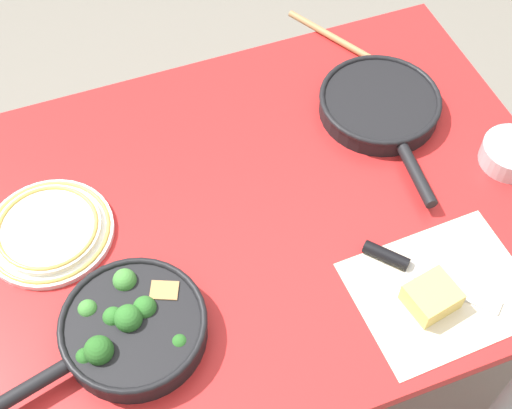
# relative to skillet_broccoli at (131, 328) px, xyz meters

# --- Properties ---
(ground_plane) EXTENTS (14.00, 14.00, 0.00)m
(ground_plane) POSITION_rel_skillet_broccoli_xyz_m (0.28, 0.17, -0.79)
(ground_plane) COLOR slate
(dining_table_red) EXTENTS (1.17, 0.84, 0.76)m
(dining_table_red) POSITION_rel_skillet_broccoli_xyz_m (0.28, 0.17, -0.12)
(dining_table_red) COLOR red
(dining_table_red) RESTS_ON ground_plane
(skillet_broccoli) EXTENTS (0.39, 0.25, 0.08)m
(skillet_broccoli) POSITION_rel_skillet_broccoli_xyz_m (0.00, 0.00, 0.00)
(skillet_broccoli) COLOR black
(skillet_broccoli) RESTS_ON dining_table_red
(skillet_eggs) EXTENTS (0.25, 0.39, 0.05)m
(skillet_eggs) POSITION_rel_skillet_broccoli_xyz_m (0.61, 0.31, -0.01)
(skillet_eggs) COLOR black
(skillet_eggs) RESTS_ON dining_table_red
(wooden_spoon) EXTENTS (0.20, 0.34, 0.02)m
(wooden_spoon) POSITION_rel_skillet_broccoli_xyz_m (0.66, 0.46, -0.02)
(wooden_spoon) COLOR #A87A4C
(wooden_spoon) RESTS_ON dining_table_red
(parchment_sheet) EXTENTS (0.31, 0.25, 0.00)m
(parchment_sheet) POSITION_rel_skillet_broccoli_xyz_m (0.53, -0.11, -0.03)
(parchment_sheet) COLOR beige
(parchment_sheet) RESTS_ON dining_table_red
(grater_knife) EXTENTS (0.19, 0.21, 0.02)m
(grater_knife) POSITION_rel_skillet_broccoli_xyz_m (0.50, -0.05, -0.02)
(grater_knife) COLOR silver
(grater_knife) RESTS_ON dining_table_red
(cheese_block) EXTENTS (0.09, 0.09, 0.04)m
(cheese_block) POSITION_rel_skillet_broccoli_xyz_m (0.50, -0.12, -0.01)
(cheese_block) COLOR #E0C15B
(cheese_block) RESTS_ON dining_table_red
(dinner_plate_stack) EXTENTS (0.24, 0.24, 0.03)m
(dinner_plate_stack) POSITION_rel_skillet_broccoli_xyz_m (-0.09, 0.25, -0.02)
(dinner_plate_stack) COLOR white
(dinner_plate_stack) RESTS_ON dining_table_red
(prep_bowl_steel) EXTENTS (0.12, 0.12, 0.04)m
(prep_bowl_steel) POSITION_rel_skillet_broccoli_xyz_m (0.80, 0.10, -0.01)
(prep_bowl_steel) COLOR #B7B7BC
(prep_bowl_steel) RESTS_ON dining_table_red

